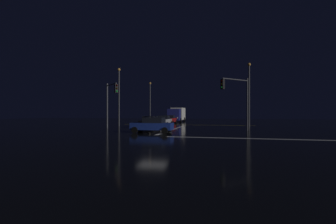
{
  "coord_description": "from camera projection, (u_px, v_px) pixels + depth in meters",
  "views": [
    {
      "loc": [
        6.04,
        -20.38,
        2.09
      ],
      "look_at": [
        -1.32,
        11.89,
        2.14
      ],
      "focal_mm": 26.08,
      "sensor_mm": 36.0,
      "label": 1
    }
  ],
  "objects": [
    {
      "name": "box_truck",
      "position": [
        177.0,
        114.0,
        52.13
      ],
      "size": [
        2.68,
        8.28,
        3.08
      ],
      "color": "navy",
      "rests_on": "ground"
    },
    {
      "name": "sedan_black",
      "position": [
        150.0,
        122.0,
        32.84
      ],
      "size": [
        2.02,
        4.33,
        1.57
      ],
      "color": "black",
      "rests_on": "ground"
    },
    {
      "name": "ground",
      "position": [
        152.0,
        137.0,
        21.21
      ],
      "size": [
        120.0,
        120.0,
        0.1
      ],
      "primitive_type": "cube",
      "color": "black"
    },
    {
      "name": "streetlamp_right_near",
      "position": [
        249.0,
        90.0,
        32.67
      ],
      "size": [
        0.44,
        0.44,
        8.73
      ],
      "color": "#424247",
      "rests_on": "ground"
    },
    {
      "name": "sedan_silver",
      "position": [
        164.0,
        120.0,
        38.64
      ],
      "size": [
        2.02,
        4.33,
        1.57
      ],
      "color": "#B7B7BC",
      "rests_on": "ground"
    },
    {
      "name": "sedan_blue_crossing",
      "position": [
        152.0,
        125.0,
        24.91
      ],
      "size": [
        4.33,
        2.02,
        1.57
      ],
      "color": "navy",
      "rests_on": "ground"
    },
    {
      "name": "stop_line_north",
      "position": [
        172.0,
        130.0,
        29.29
      ],
      "size": [
        0.35,
        14.2,
        0.01
      ],
      "color": "white",
      "rests_on": "ground"
    },
    {
      "name": "traffic_signal_nw",
      "position": [
        111.0,
        97.0,
        30.39
      ],
      "size": [
        2.66,
        2.66,
        5.85
      ],
      "color": "#4C4C51",
      "rests_on": "ground"
    },
    {
      "name": "streetlamp_left_near",
      "position": [
        119.0,
        93.0,
        36.85
      ],
      "size": [
        0.44,
        0.44,
        8.78
      ],
      "color": "#424247",
      "rests_on": "ground"
    },
    {
      "name": "traffic_signal_ne",
      "position": [
        237.0,
        94.0,
        26.86
      ],
      "size": [
        3.05,
        3.05,
        5.99
      ],
      "color": "#4C4C51",
      "rests_on": "ground"
    },
    {
      "name": "streetlamp_left_far",
      "position": [
        150.0,
        99.0,
        52.45
      ],
      "size": [
        0.44,
        0.44,
        8.57
      ],
      "color": "#424247",
      "rests_on": "ground"
    },
    {
      "name": "crosswalk_bar_east",
      "position": [
        254.0,
        139.0,
        19.35
      ],
      "size": [
        14.2,
        0.4,
        0.01
      ],
      "color": "white",
      "rests_on": "ground"
    },
    {
      "name": "sedan_red",
      "position": [
        170.0,
        119.0,
        44.94
      ],
      "size": [
        2.02,
        4.33,
        1.57
      ],
      "color": "maroon",
      "rests_on": "ground"
    },
    {
      "name": "centre_line_ns",
      "position": [
        186.0,
        125.0,
        40.6
      ],
      "size": [
        22.0,
        0.15,
        0.01
      ],
      "color": "yellow",
      "rests_on": "ground"
    }
  ]
}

